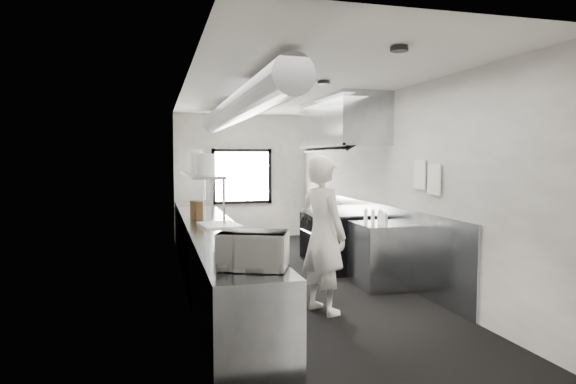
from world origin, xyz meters
TOP-DOWN VIEW (x-y plane):
  - floor at (0.00, 0.00)m, footprint 3.00×8.00m
  - ceiling at (0.00, 0.00)m, footprint 3.00×8.00m
  - wall_back at (0.00, 4.00)m, footprint 3.00×0.02m
  - wall_front at (0.00, -4.00)m, footprint 3.00×0.02m
  - wall_left at (-1.50, 0.00)m, footprint 0.02×8.00m
  - wall_right at (1.50, 0.00)m, footprint 0.02×8.00m
  - wall_cladding at (1.48, 0.30)m, footprint 0.03×5.50m
  - hvac_duct at (-0.70, 0.40)m, footprint 0.40×6.40m
  - service_window at (0.00, 3.96)m, footprint 1.36×0.05m
  - exhaust_hood at (1.10, 0.70)m, footprint 0.81×2.20m
  - prep_counter at (-1.15, -0.50)m, footprint 0.70×6.00m
  - pass_shelf at (-1.19, 1.00)m, footprint 0.45×3.00m
  - range at (1.04, 0.70)m, footprint 0.88×1.60m
  - bottle_station at (1.15, -0.70)m, footprint 0.65×0.80m
  - far_work_table at (-1.15, 3.20)m, footprint 0.70×1.20m
  - notice_sheet_a at (1.47, -1.20)m, footprint 0.02×0.28m
  - notice_sheet_b at (1.47, -1.55)m, footprint 0.02×0.28m
  - line_cook at (0.00, -1.57)m, footprint 0.67×0.79m
  - microwave at (-1.11, -3.01)m, footprint 0.63×0.56m
  - deli_tub_a at (-1.34, -2.70)m, footprint 0.18×0.18m
  - deli_tub_b at (-1.30, -2.41)m, footprint 0.14×0.14m
  - newspaper at (-1.00, -1.99)m, footprint 0.43×0.50m
  - small_plate at (-1.08, -1.58)m, footprint 0.19×0.19m
  - pastry at (-1.08, -1.58)m, footprint 0.10×0.10m
  - cutting_board at (-1.06, -0.32)m, footprint 0.57×0.72m
  - knife_block at (-1.30, 0.48)m, footprint 0.18×0.27m
  - plate_stack_a at (-1.17, 0.24)m, footprint 0.31×0.31m
  - plate_stack_b at (-1.21, 0.80)m, footprint 0.26×0.26m
  - plate_stack_c at (-1.18, 1.29)m, footprint 0.30×0.30m
  - plate_stack_d at (-1.21, 1.83)m, footprint 0.29×0.29m
  - squeeze_bottle_a at (1.08, -1.01)m, footprint 0.07×0.07m
  - squeeze_bottle_b at (1.11, -0.85)m, footprint 0.07×0.07m
  - squeeze_bottle_c at (1.13, -0.74)m, footprint 0.08×0.08m
  - squeeze_bottle_d at (1.12, -0.53)m, footprint 0.06×0.06m
  - squeeze_bottle_e at (1.06, -0.41)m, footprint 0.07×0.07m

SIDE VIEW (x-z plane):
  - floor at x=0.00m, z-range -0.01..0.01m
  - prep_counter at x=-1.15m, z-range 0.00..0.90m
  - bottle_station at x=1.15m, z-range 0.00..0.90m
  - far_work_table at x=-1.15m, z-range 0.00..0.90m
  - range at x=1.04m, z-range 0.00..0.94m
  - wall_cladding at x=1.48m, z-range 0.00..1.10m
  - newspaper at x=-1.00m, z-range 0.90..0.91m
  - small_plate at x=-1.08m, z-range 0.90..0.91m
  - cutting_board at x=-1.06m, z-range 0.90..0.92m
  - line_cook at x=0.00m, z-range 0.00..1.85m
  - deli_tub_b at x=-1.30m, z-range 0.90..0.99m
  - deli_tub_a at x=-1.34m, z-range 0.90..1.00m
  - pastry at x=-1.08m, z-range 0.91..1.01m
  - squeeze_bottle_e at x=1.06m, z-range 0.90..1.07m
  - squeeze_bottle_d at x=1.12m, z-range 0.90..1.07m
  - squeeze_bottle_b at x=1.11m, z-range 0.90..1.07m
  - squeeze_bottle_a at x=1.08m, z-range 0.90..1.07m
  - squeeze_bottle_c at x=1.13m, z-range 0.90..1.09m
  - knife_block at x=-1.30m, z-range 0.90..1.17m
  - microwave at x=-1.11m, z-range 0.90..1.21m
  - service_window at x=0.00m, z-range 0.77..2.02m
  - wall_back at x=0.00m, z-range 0.00..2.80m
  - wall_front at x=0.00m, z-range 0.00..2.80m
  - wall_left at x=-1.50m, z-range 0.00..2.80m
  - wall_right at x=1.50m, z-range 0.00..2.80m
  - pass_shelf at x=-1.19m, z-range 1.20..1.88m
  - notice_sheet_b at x=1.47m, z-range 1.36..1.74m
  - notice_sheet_a at x=1.47m, z-range 1.41..1.79m
  - plate_stack_b at x=-1.21m, z-range 1.57..1.85m
  - plate_stack_a at x=-1.17m, z-range 1.57..1.88m
  - plate_stack_c at x=-1.18m, z-range 1.57..1.90m
  - plate_stack_d at x=-1.21m, z-range 1.57..1.97m
  - exhaust_hood at x=1.10m, z-range 1.95..2.83m
  - hvac_duct at x=-0.70m, z-range 2.35..2.75m
  - ceiling at x=0.00m, z-range 2.79..2.80m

